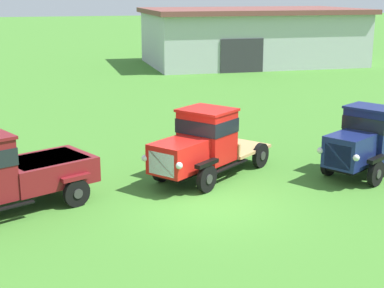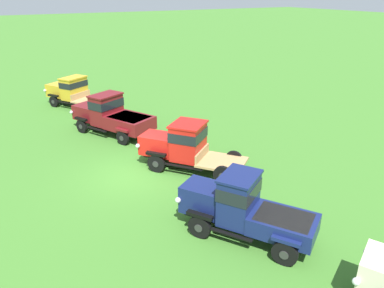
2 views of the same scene
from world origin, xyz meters
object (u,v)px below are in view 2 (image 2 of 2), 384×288
Objects in this scene: vintage_truck_foreground_near at (72,91)px; vintage_truck_midrow_center at (183,144)px; vintage_truck_second_in_line at (111,115)px; vintage_truck_far_side at (243,207)px.

vintage_truck_foreground_near is 12.90m from vintage_truck_midrow_center.
vintage_truck_second_in_line is (6.72, 0.66, 0.04)m from vintage_truck_foreground_near.
vintage_truck_foreground_near is 1.06× the size of vintage_truck_midrow_center.
vintage_truck_second_in_line reaches higher than vintage_truck_midrow_center.
vintage_truck_far_side is (11.47, 0.72, 0.01)m from vintage_truck_second_in_line.
vintage_truck_second_in_line reaches higher than vintage_truck_far_side.
vintage_truck_foreground_near is 18.24m from vintage_truck_far_side.
vintage_truck_foreground_near is at bearing -170.73° from vintage_truck_midrow_center.
vintage_truck_midrow_center is (12.73, 2.08, 0.12)m from vintage_truck_foreground_near.
vintage_truck_midrow_center reaches higher than vintage_truck_foreground_near.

